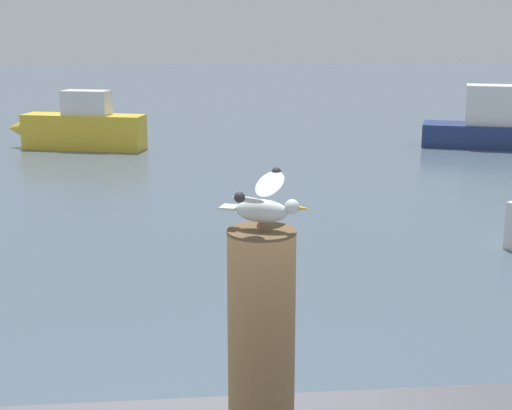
{
  "coord_description": "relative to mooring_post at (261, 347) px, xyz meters",
  "views": [
    {
      "loc": [
        0.05,
        -3.64,
        3.37
      ],
      "look_at": [
        0.37,
        -0.32,
        2.56
      ],
      "focal_mm": 52.81,
      "sensor_mm": 36.0,
      "label": 1
    }
  ],
  "objects": [
    {
      "name": "seagull",
      "position": [
        0.0,
        -0.0,
        0.65
      ],
      "size": [
        0.38,
        0.55,
        0.22
      ],
      "color": "tan",
      "rests_on": "mooring_post"
    },
    {
      "name": "boat_yellow",
      "position": [
        -3.23,
        17.73,
        -1.38
      ],
      "size": [
        3.96,
        1.79,
        1.6
      ],
      "color": "yellow",
      "rests_on": "ground_plane"
    },
    {
      "name": "mooring_post",
      "position": [
        0.0,
        0.0,
        0.0
      ],
      "size": [
        0.3,
        0.3,
        1.07
      ],
      "primitive_type": "cylinder",
      "color": "brown",
      "rests_on": "harbor_quay"
    }
  ]
}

